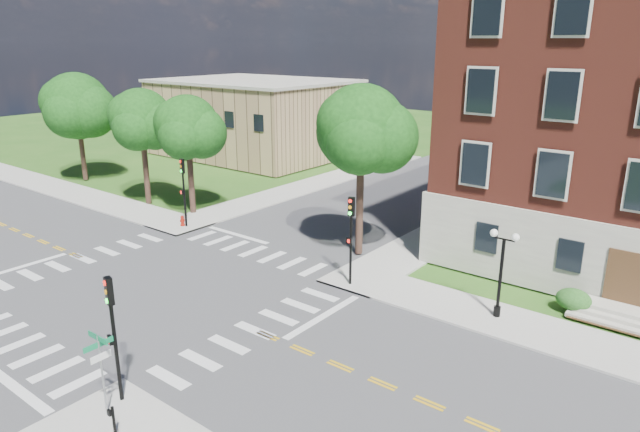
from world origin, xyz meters
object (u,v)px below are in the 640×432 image
Objects in this scene: traffic_signal_se at (112,324)px; street_sign_pole at (101,359)px; traffic_signal_ne at (351,230)px; traffic_signal_nw at (183,184)px; push_button_post at (113,421)px; twin_lamp_west at (501,269)px; fire_hydrant at (182,221)px.

traffic_signal_se is 1.26m from street_sign_pole.
street_sign_pole is at bearing -90.84° from traffic_signal_ne.
traffic_signal_ne is at bearing -3.84° from traffic_signal_nw.
street_sign_pole is at bearing 157.40° from push_button_post.
traffic_signal_se reaches higher than street_sign_pole.
traffic_signal_nw is at bearing 133.46° from street_sign_pole.
traffic_signal_nw is 22.36m from twin_lamp_west.
traffic_signal_ne is 15.12m from push_button_post.
traffic_signal_ne and traffic_signal_nw have the same top height.
traffic_signal_se is 4.00× the size of push_button_post.
twin_lamp_west is 22.74m from fire_hydrant.
traffic_signal_se and traffic_signal_ne have the same top height.
push_button_post is 22.59m from fire_hydrant.
push_button_post is at bearing -22.60° from street_sign_pole.
traffic_signal_se is at bearing -45.03° from fire_hydrant.
twin_lamp_west is 17.48m from push_button_post.
traffic_signal_ne is at bearing -170.75° from twin_lamp_west.
twin_lamp_west is at bearing 9.25° from traffic_signal_ne.
traffic_signal_ne is 1.00× the size of traffic_signal_nw.
traffic_signal_se is 3.24m from push_button_post.
traffic_signal_nw is at bearing 134.93° from push_button_post.
traffic_signal_nw is 1.13× the size of twin_lamp_west.
fire_hydrant is (-0.29, -0.08, -2.72)m from traffic_signal_nw.
traffic_signal_se is 1.00× the size of traffic_signal_nw.
twin_lamp_west is at bearing 63.35° from street_sign_pole.
traffic_signal_nw is 2.74m from fire_hydrant.
push_button_post reaches higher than fire_hydrant.
street_sign_pole is 21.35m from fire_hydrant.
traffic_signal_ne is 1.13× the size of twin_lamp_west.
traffic_signal_ne is at bearing 94.25° from push_button_post.
fire_hydrant is (-14.82, 15.25, -1.84)m from street_sign_pole.
fire_hydrant is at bearing 134.18° from street_sign_pole.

